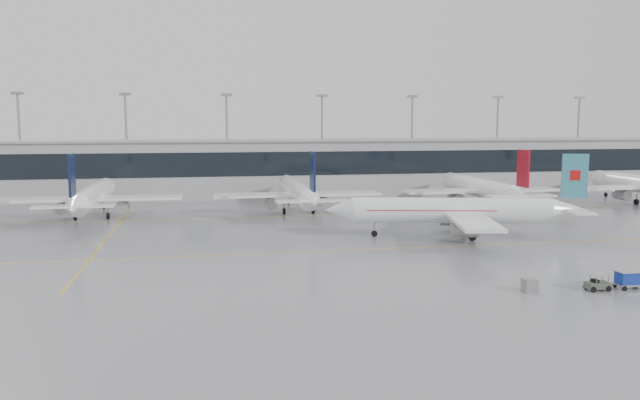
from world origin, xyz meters
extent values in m
plane|color=gray|center=(0.00, 0.00, 0.00)|extent=(320.00, 320.00, 0.00)
cube|color=gold|center=(0.00, 0.00, 0.01)|extent=(120.00, 0.25, 0.01)
cube|color=gold|center=(0.00, 30.00, 0.01)|extent=(120.00, 0.25, 0.01)
cube|color=gold|center=(-30.00, 15.00, 0.01)|extent=(0.25, 60.00, 0.01)
cube|color=#9C9C9F|center=(0.00, 62.00, 6.00)|extent=(180.00, 15.00, 12.00)
cube|color=black|center=(0.00, 54.45, 7.50)|extent=(180.00, 0.20, 5.00)
cube|color=gray|center=(0.00, 62.00, 12.20)|extent=(182.00, 16.00, 0.40)
cylinder|color=gray|center=(-55.00, 68.00, 11.00)|extent=(0.50, 0.50, 22.00)
cube|color=gray|center=(-55.00, 68.00, 22.30)|extent=(2.40, 1.00, 0.60)
cylinder|color=gray|center=(-33.00, 68.00, 11.00)|extent=(0.50, 0.50, 22.00)
cube|color=gray|center=(-33.00, 68.00, 22.30)|extent=(2.40, 1.00, 0.60)
cylinder|color=gray|center=(-11.00, 68.00, 11.00)|extent=(0.50, 0.50, 22.00)
cube|color=gray|center=(-11.00, 68.00, 22.30)|extent=(2.40, 1.00, 0.60)
cylinder|color=gray|center=(11.00, 68.00, 11.00)|extent=(0.50, 0.50, 22.00)
cube|color=gray|center=(11.00, 68.00, 22.30)|extent=(2.40, 1.00, 0.60)
cylinder|color=gray|center=(33.00, 68.00, 11.00)|extent=(0.50, 0.50, 22.00)
cube|color=gray|center=(33.00, 68.00, 22.30)|extent=(2.40, 1.00, 0.60)
cylinder|color=gray|center=(55.00, 68.00, 11.00)|extent=(0.50, 0.50, 22.00)
cube|color=gray|center=(55.00, 68.00, 22.30)|extent=(2.40, 1.00, 0.60)
cylinder|color=gray|center=(77.00, 68.00, 11.00)|extent=(0.50, 0.50, 22.00)
cube|color=gray|center=(77.00, 68.00, 22.30)|extent=(2.40, 1.00, 0.60)
cylinder|color=white|center=(17.74, 6.23, 3.83)|extent=(27.69, 9.42, 3.61)
cone|color=white|center=(2.32, 9.60, 3.83)|extent=(4.68, 4.39, 3.61)
cone|color=white|center=(33.93, 2.68, 3.83)|extent=(6.24, 4.73, 3.61)
cube|color=white|center=(19.20, 5.91, 3.43)|extent=(11.26, 30.23, 0.45)
cube|color=white|center=(34.13, 2.64, 4.13)|extent=(5.19, 11.82, 0.25)
cube|color=teal|center=(34.32, 2.60, 8.72)|extent=(3.59, 1.11, 6.17)
cylinder|color=#949494|center=(17.69, 1.32, 1.93)|extent=(3.97, 2.82, 2.10)
cylinder|color=#949494|center=(19.74, 10.70, 1.93)|extent=(3.97, 2.82, 2.10)
cylinder|color=gray|center=(7.21, 8.53, 1.24)|extent=(0.20, 0.20, 1.57)
cylinder|color=black|center=(7.21, 8.53, 0.45)|extent=(0.94, 0.49, 0.90)
cylinder|color=gray|center=(19.62, 3.15, 1.34)|extent=(0.24, 0.24, 1.57)
cylinder|color=black|center=(19.62, 3.15, 0.55)|extent=(1.17, 0.67, 1.10)
cylinder|color=gray|center=(20.73, 8.23, 1.34)|extent=(0.24, 0.24, 1.57)
cylinder|color=black|center=(20.73, 8.23, 0.55)|extent=(1.17, 0.67, 1.10)
cube|color=#B70F0F|center=(34.32, 2.60, 8.83)|extent=(1.46, 0.74, 1.40)
cube|color=#B70F0F|center=(14.80, 6.87, 4.03)|extent=(18.36, 7.41, 0.12)
cylinder|color=white|center=(-35.00, 35.00, 3.80)|extent=(3.59, 27.36, 3.59)
cone|color=white|center=(-35.00, 50.68, 3.80)|extent=(3.59, 4.00, 3.59)
cone|color=white|center=(-35.00, 18.52, 3.80)|extent=(3.59, 5.60, 3.59)
cube|color=white|center=(-35.00, 33.50, 3.40)|extent=(29.64, 5.00, 0.45)
cube|color=white|center=(-35.00, 18.32, 4.10)|extent=(11.40, 2.80, 0.25)
cube|color=#0D1635|center=(-35.00, 18.12, 8.66)|extent=(0.35, 3.60, 6.12)
cylinder|color=#949494|center=(-39.80, 34.00, 1.90)|extent=(2.10, 3.60, 2.10)
cylinder|color=#949494|center=(-30.20, 34.00, 1.90)|extent=(2.10, 3.60, 2.10)
cylinder|color=gray|center=(-35.00, 45.68, 1.23)|extent=(0.20, 0.20, 1.56)
cylinder|color=black|center=(-35.00, 45.68, 0.45)|extent=(0.30, 0.90, 0.90)
cylinder|color=gray|center=(-37.60, 32.50, 1.33)|extent=(0.24, 0.24, 1.56)
cylinder|color=black|center=(-37.60, 32.50, 0.55)|extent=(0.45, 1.10, 1.10)
cylinder|color=gray|center=(-32.40, 32.50, 1.33)|extent=(0.24, 0.24, 1.56)
cylinder|color=black|center=(-32.40, 32.50, 0.55)|extent=(0.45, 1.10, 1.10)
cylinder|color=white|center=(0.00, 35.00, 3.80)|extent=(3.59, 27.36, 3.59)
cone|color=white|center=(0.00, 50.68, 3.80)|extent=(3.59, 4.00, 3.59)
cone|color=white|center=(0.00, 18.52, 3.80)|extent=(3.59, 5.60, 3.59)
cube|color=white|center=(0.00, 33.50, 3.40)|extent=(29.64, 5.00, 0.45)
cube|color=white|center=(0.00, 18.32, 4.10)|extent=(11.40, 2.80, 0.25)
cube|color=#0D1635|center=(0.00, 18.12, 8.66)|extent=(0.35, 3.60, 6.12)
cylinder|color=#949494|center=(-4.80, 34.00, 1.90)|extent=(2.10, 3.60, 2.10)
cylinder|color=#949494|center=(4.80, 34.00, 1.90)|extent=(2.10, 3.60, 2.10)
cylinder|color=gray|center=(0.00, 45.68, 1.23)|extent=(0.20, 0.20, 1.56)
cylinder|color=black|center=(0.00, 45.68, 0.45)|extent=(0.30, 0.90, 0.90)
cylinder|color=gray|center=(-2.60, 32.50, 1.33)|extent=(0.24, 0.24, 1.56)
cylinder|color=black|center=(-2.60, 32.50, 0.55)|extent=(0.45, 1.10, 1.10)
cylinder|color=gray|center=(2.60, 32.50, 1.33)|extent=(0.24, 0.24, 1.56)
cylinder|color=black|center=(2.60, 32.50, 0.55)|extent=(0.45, 1.10, 1.10)
cylinder|color=white|center=(35.00, 35.00, 3.80)|extent=(3.59, 27.36, 3.59)
cone|color=white|center=(35.00, 50.68, 3.80)|extent=(3.59, 4.00, 3.59)
cone|color=white|center=(35.00, 18.52, 3.80)|extent=(3.59, 5.60, 3.59)
cube|color=white|center=(35.00, 33.50, 3.40)|extent=(29.64, 5.00, 0.45)
cube|color=white|center=(35.00, 18.32, 4.10)|extent=(11.40, 2.80, 0.25)
cube|color=maroon|center=(35.00, 18.12, 8.66)|extent=(0.35, 3.60, 6.12)
cylinder|color=#949494|center=(30.20, 34.00, 1.90)|extent=(2.10, 3.60, 2.10)
cylinder|color=#949494|center=(39.80, 34.00, 1.90)|extent=(2.10, 3.60, 2.10)
cylinder|color=gray|center=(35.00, 45.68, 1.23)|extent=(0.20, 0.20, 1.56)
cylinder|color=black|center=(35.00, 45.68, 0.45)|extent=(0.30, 0.90, 0.90)
cylinder|color=gray|center=(32.40, 32.50, 1.33)|extent=(0.24, 0.24, 1.56)
cylinder|color=black|center=(32.40, 32.50, 0.55)|extent=(0.45, 1.10, 1.10)
cylinder|color=gray|center=(37.60, 32.50, 1.33)|extent=(0.24, 0.24, 1.56)
cylinder|color=black|center=(37.60, 32.50, 0.55)|extent=(0.45, 1.10, 1.10)
cylinder|color=white|center=(70.00, 35.00, 3.80)|extent=(3.59, 27.36, 3.59)
cone|color=white|center=(70.00, 50.68, 3.80)|extent=(3.59, 4.00, 3.59)
cylinder|color=#949494|center=(65.20, 34.00, 1.90)|extent=(2.10, 3.60, 2.10)
cylinder|color=gray|center=(70.00, 45.68, 1.23)|extent=(0.20, 0.20, 1.56)
cylinder|color=black|center=(70.00, 45.68, 0.45)|extent=(0.30, 0.90, 0.90)
cylinder|color=gray|center=(67.40, 32.50, 1.33)|extent=(0.24, 0.24, 1.56)
cylinder|color=black|center=(67.40, 32.50, 0.55)|extent=(0.45, 1.10, 1.10)
cube|color=#42483D|center=(20.72, -22.99, 0.51)|extent=(2.22, 1.21, 0.64)
cube|color=gray|center=(20.91, -22.99, 1.58)|extent=(1.76, 1.21, 0.06)
cube|color=black|center=(20.45, -23.00, 0.92)|extent=(0.47, 0.74, 0.37)
cylinder|color=gray|center=(22.38, -22.98, 0.46)|extent=(1.11, 0.08, 0.07)
cylinder|color=gray|center=(20.27, -23.50, 1.15)|extent=(0.07, 0.07, 0.83)
cylinder|color=gray|center=(20.26, -22.49, 1.15)|extent=(0.07, 0.07, 0.83)
cylinder|color=gray|center=(21.56, -23.49, 1.15)|extent=(0.07, 0.07, 0.83)
cylinder|color=gray|center=(21.55, -22.48, 1.15)|extent=(0.07, 0.07, 0.83)
cylinder|color=black|center=(19.90, -23.60, 0.28)|extent=(0.55, 0.19, 0.55)
cylinder|color=black|center=(19.89, -22.40, 0.28)|extent=(0.55, 0.19, 0.55)
cylinder|color=black|center=(21.56, -23.59, 0.28)|extent=(0.55, 0.19, 0.55)
cylinder|color=black|center=(21.55, -22.39, 0.28)|extent=(0.55, 0.19, 0.55)
cube|color=gray|center=(24.32, -22.96, 0.43)|extent=(2.90, 1.47, 0.17)
cube|color=navy|center=(24.32, -22.96, 1.11)|extent=(2.70, 1.37, 1.15)
cube|color=gray|center=(24.32, -22.96, 1.73)|extent=(2.90, 1.56, 0.10)
cylinder|color=black|center=(23.18, -23.70, 0.24)|extent=(0.48, 0.18, 0.48)
cylinder|color=black|center=(23.16, -22.25, 0.24)|extent=(0.48, 0.18, 0.48)
cylinder|color=black|center=(25.47, -22.23, 0.24)|extent=(0.48, 0.18, 0.48)
cube|color=gray|center=(14.03, -22.23, 0.63)|extent=(1.26, 1.17, 1.26)
camera|label=1|loc=(-16.48, -75.74, 16.13)|focal=35.00mm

